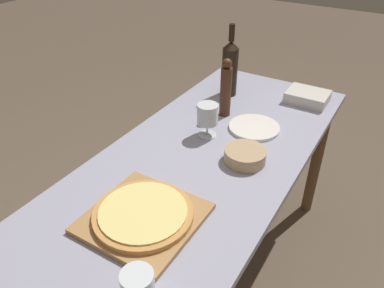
{
  "coord_description": "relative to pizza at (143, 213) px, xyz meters",
  "views": [
    {
      "loc": [
        0.58,
        -1.01,
        1.6
      ],
      "look_at": [
        -0.03,
        -0.01,
        0.82
      ],
      "focal_mm": 35.0,
      "sensor_mm": 36.0,
      "label": 1
    }
  ],
  "objects": [
    {
      "name": "drinking_tumbler",
      "position": [
        0.15,
        -0.22,
        0.01
      ],
      "size": [
        0.08,
        0.08,
        0.09
      ],
      "color": "silver",
      "rests_on": "dining_table"
    },
    {
      "name": "pepper_mill",
      "position": [
        -0.1,
        0.74,
        0.1
      ],
      "size": [
        0.05,
        0.05,
        0.27
      ],
      "color": "#4C2819",
      "rests_on": "dining_table"
    },
    {
      "name": "wine_glass",
      "position": [
        -0.08,
        0.54,
        0.07
      ],
      "size": [
        0.09,
        0.09,
        0.14
      ],
      "color": "silver",
      "rests_on": "dining_table"
    },
    {
      "name": "pizza",
      "position": [
        0.0,
        0.0,
        0.0
      ],
      "size": [
        0.31,
        0.31,
        0.02
      ],
      "color": "#C68947",
      "rests_on": "cutting_board"
    },
    {
      "name": "food_container",
      "position": [
        0.19,
        1.06,
        -0.0
      ],
      "size": [
        0.19,
        0.16,
        0.05
      ],
      "color": "beige",
      "rests_on": "dining_table"
    },
    {
      "name": "ground_plane",
      "position": [
        -0.02,
        0.37,
        -0.79
      ],
      "size": [
        12.0,
        12.0,
        0.0
      ],
      "primitive_type": "plane",
      "color": "brown"
    },
    {
      "name": "cutting_board",
      "position": [
        0.0,
        0.0,
        -0.02
      ],
      "size": [
        0.33,
        0.33,
        0.02
      ],
      "color": "#A87A47",
      "rests_on": "dining_table"
    },
    {
      "name": "small_bowl",
      "position": [
        0.14,
        0.45,
        -0.0
      ],
      "size": [
        0.16,
        0.16,
        0.05
      ],
      "color": "tan",
      "rests_on": "dining_table"
    },
    {
      "name": "wine_bottle",
      "position": [
        -0.18,
        0.94,
        0.11
      ],
      "size": [
        0.08,
        0.08,
        0.35
      ],
      "color": "black",
      "rests_on": "dining_table"
    },
    {
      "name": "dinner_plate",
      "position": [
        0.07,
        0.69,
        -0.02
      ],
      "size": [
        0.22,
        0.22,
        0.01
      ],
      "color": "silver",
      "rests_on": "dining_table"
    },
    {
      "name": "dining_table",
      "position": [
        -0.02,
        0.37,
        -0.13
      ],
      "size": [
        0.71,
        1.74,
        0.76
      ],
      "color": "#9393A8",
      "rests_on": "ground_plane"
    }
  ]
}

